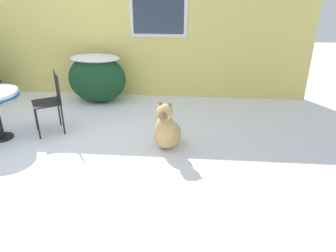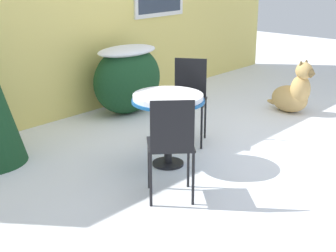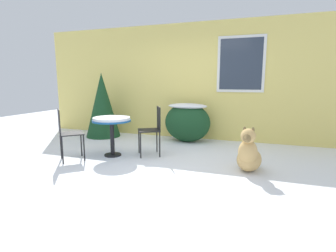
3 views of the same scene
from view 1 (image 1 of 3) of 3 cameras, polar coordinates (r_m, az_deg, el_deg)
name	(u,v)px [view 1 (image 1 of 3)]	position (r m, az deg, el deg)	size (l,w,h in m)	color
ground_plane	(61,145)	(4.94, -18.12, -3.14)	(16.00, 16.00, 0.00)	white
house_wall	(98,22)	(6.50, -12.07, 17.27)	(8.00, 0.10, 2.76)	#E5D16B
shrub_left	(97,77)	(6.24, -12.28, 8.31)	(1.07, 0.64, 0.90)	#194223
patio_chair_near_table	(51,99)	(5.19, -19.72, 4.39)	(0.54, 0.54, 0.93)	black
dog	(167,131)	(4.51, -0.16, -0.81)	(0.44, 0.73, 0.73)	tan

